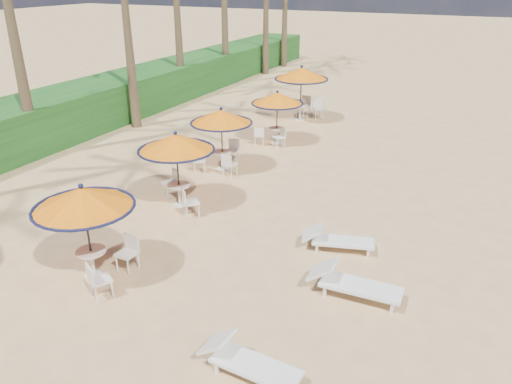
# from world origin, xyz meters

# --- Properties ---
(ground) EXTENTS (160.00, 160.00, 0.00)m
(ground) POSITION_xyz_m (0.00, 0.00, 0.00)
(ground) COLOR tan
(ground) RESTS_ON ground
(scrub_hedge) EXTENTS (3.00, 40.00, 1.80)m
(scrub_hedge) POSITION_xyz_m (-13.50, 11.00, 0.90)
(scrub_hedge) COLOR #194716
(scrub_hedge) RESTS_ON ground
(station_0) EXTENTS (2.21, 2.21, 2.31)m
(station_0) POSITION_xyz_m (-4.67, -0.35, 1.76)
(station_0) COLOR black
(station_0) RESTS_ON ground
(station_1) EXTENTS (2.21, 2.21, 2.31)m
(station_1) POSITION_xyz_m (-5.09, 3.68, 1.76)
(station_1) COLOR black
(station_1) RESTS_ON ground
(station_2) EXTENTS (2.14, 2.18, 2.23)m
(station_2) POSITION_xyz_m (-5.42, 6.82, 1.63)
(station_2) COLOR black
(station_2) RESTS_ON ground
(station_3) EXTENTS (2.06, 2.06, 2.15)m
(station_3) POSITION_xyz_m (-4.91, 10.30, 1.64)
(station_3) COLOR black
(station_3) RESTS_ON ground
(station_4) EXTENTS (2.44, 2.44, 2.55)m
(station_4) POSITION_xyz_m (-5.25, 14.01, 1.86)
(station_4) COLOR black
(station_4) RESTS_ON ground
(lounger_near) EXTENTS (1.87, 0.68, 0.66)m
(lounger_near) POSITION_xyz_m (-0.21, -1.55, 0.31)
(lounger_near) COLOR silver
(lounger_near) RESTS_ON ground
(lounger_mid) EXTENTS (2.03, 0.69, 0.72)m
(lounger_mid) POSITION_xyz_m (0.76, 1.48, 0.34)
(lounger_mid) COLOR silver
(lounger_mid) RESTS_ON ground
(lounger_far) EXTENTS (1.85, 1.02, 0.63)m
(lounger_far) POSITION_xyz_m (-0.13, 3.21, 0.30)
(lounger_far) COLOR silver
(lounger_far) RESTS_ON ground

